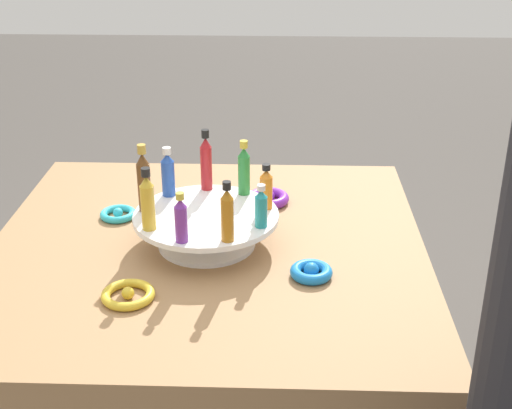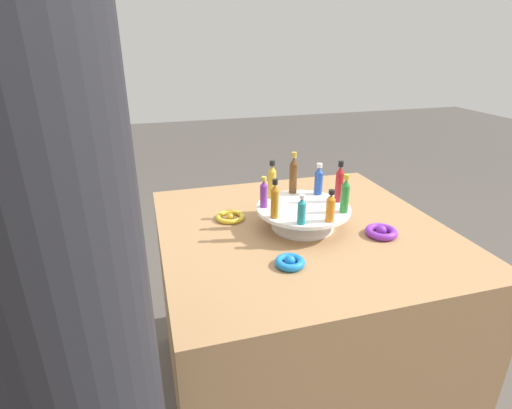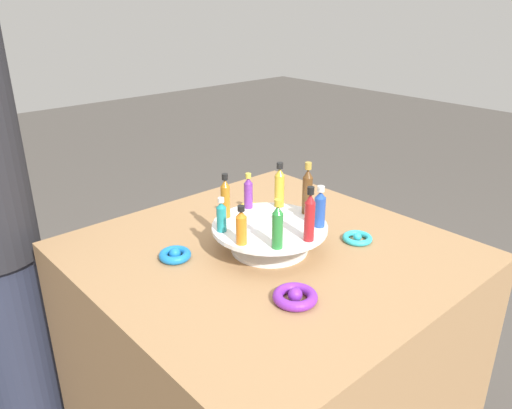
{
  "view_description": "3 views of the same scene",
  "coord_description": "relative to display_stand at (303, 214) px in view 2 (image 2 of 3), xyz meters",
  "views": [
    {
      "loc": [
        1.39,
        0.16,
        1.52
      ],
      "look_at": [
        0.13,
        0.11,
        0.94
      ],
      "focal_mm": 50.0,
      "sensor_mm": 36.0,
      "label": 1
    },
    {
      "loc": [
        0.5,
        1.15,
        1.38
      ],
      "look_at": [
        0.22,
        0.19,
        0.96
      ],
      "focal_mm": 28.0,
      "sensor_mm": 36.0,
      "label": 2
    },
    {
      "loc": [
        -0.89,
        0.85,
        1.43
      ],
      "look_at": [
        0.03,
        0.02,
        0.91
      ],
      "focal_mm": 35.0,
      "sensor_mm": 36.0,
      "label": 3
    }
  ],
  "objects": [
    {
      "name": "ribbon_bow_purple",
      "position": [
        -0.23,
        0.13,
        -0.04
      ],
      "size": [
        0.11,
        0.11,
        0.03
      ],
      "color": "purple",
      "rests_on": "party_table"
    },
    {
      "name": "ribbon_bow_blue",
      "position": [
        0.13,
        0.23,
        -0.04
      ],
      "size": [
        0.09,
        0.09,
        0.03
      ],
      "color": "blue",
      "rests_on": "party_table"
    },
    {
      "name": "bottle_green",
      "position": [
        -0.11,
        0.08,
        0.09
      ],
      "size": [
        0.03,
        0.03,
        0.13
      ],
      "color": "#288438",
      "rests_on": "display_stand"
    },
    {
      "name": "bottle_gold",
      "position": [
        0.08,
        -0.11,
        0.09
      ],
      "size": [
        0.03,
        0.03,
        0.14
      ],
      "color": "gold",
      "rests_on": "display_stand"
    },
    {
      "name": "ground_plane",
      "position": [
        0.0,
        0.0,
        -0.82
      ],
      "size": [
        12.0,
        12.0,
        0.0
      ],
      "primitive_type": "plane",
      "color": "#4C4742"
    },
    {
      "name": "bottle_amber",
      "position": [
        0.12,
        0.06,
        0.09
      ],
      "size": [
        0.03,
        0.03,
        0.13
      ],
      "color": "#AD6B19",
      "rests_on": "display_stand"
    },
    {
      "name": "bottle_red",
      "position": [
        -0.13,
        -0.01,
        0.1
      ],
      "size": [
        0.03,
        0.03,
        0.15
      ],
      "color": "#B21E23",
      "rests_on": "display_stand"
    },
    {
      "name": "bottle_purple",
      "position": [
        0.13,
        -0.04,
        0.08
      ],
      "size": [
        0.03,
        0.03,
        0.11
      ],
      "color": "#702D93",
      "rests_on": "display_stand"
    },
    {
      "name": "display_stand",
      "position": [
        0.0,
        0.0,
        0.0
      ],
      "size": [
        0.32,
        0.32,
        0.08
      ],
      "color": "white",
      "rests_on": "party_table"
    },
    {
      "name": "bottle_teal",
      "position": [
        0.06,
        0.12,
        0.07
      ],
      "size": [
        0.03,
        0.03,
        0.09
      ],
      "color": "teal",
      "rests_on": "display_stand"
    },
    {
      "name": "ribbon_bow_gold",
      "position": [
        0.23,
        -0.13,
        -0.04
      ],
      "size": [
        0.1,
        0.1,
        0.02
      ],
      "color": "gold",
      "rests_on": "party_table"
    },
    {
      "name": "bottle_orange",
      "position": [
        -0.03,
        0.13,
        0.08
      ],
      "size": [
        0.03,
        0.03,
        0.1
      ],
      "color": "orange",
      "rests_on": "display_stand"
    },
    {
      "name": "ribbon_bow_teal",
      "position": [
        -0.13,
        -0.23,
        -0.04
      ],
      "size": [
        0.09,
        0.09,
        0.02
      ],
      "color": "#2DB7CC",
      "rests_on": "party_table"
    },
    {
      "name": "person_figure",
      "position": [
        0.65,
        0.55,
        0.01
      ],
      "size": [
        0.28,
        0.28,
        1.65
      ],
      "rotation": [
        0.0,
        0.0,
        -2.44
      ],
      "color": "#282D42",
      "rests_on": "ground_plane"
    },
    {
      "name": "party_table",
      "position": [
        0.0,
        0.0,
        -0.44
      ],
      "size": [
        0.96,
        0.96,
        0.78
      ],
      "color": "#9E754C",
      "rests_on": "ground_plane"
    },
    {
      "name": "bottle_blue",
      "position": [
        -0.1,
        -0.09,
        0.08
      ],
      "size": [
        0.03,
        0.03,
        0.12
      ],
      "color": "#234CAD",
      "rests_on": "display_stand"
    },
    {
      "name": "bottle_brown",
      "position": [
        -0.01,
        -0.13,
        0.1
      ],
      "size": [
        0.03,
        0.03,
        0.15
      ],
      "color": "brown",
      "rests_on": "display_stand"
    }
  ]
}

